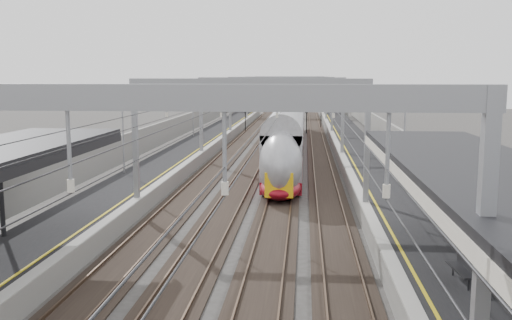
% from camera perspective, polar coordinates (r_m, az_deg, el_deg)
% --- Properties ---
extents(platform_left, '(4.00, 120.00, 1.00)m').
position_cam_1_polar(platform_left, '(55.05, -6.64, 0.82)').
color(platform_left, black).
rests_on(platform_left, ground).
extents(platform_right, '(4.00, 120.00, 1.00)m').
position_cam_1_polar(platform_right, '(54.17, 10.18, 0.62)').
color(platform_right, black).
rests_on(platform_right, ground).
extents(tracks, '(11.40, 140.00, 0.20)m').
position_cam_1_polar(tracks, '(54.09, 1.70, 0.25)').
color(tracks, black).
rests_on(tracks, ground).
extents(overhead_line, '(13.00, 140.00, 6.60)m').
position_cam_1_polar(overhead_line, '(60.16, 2.08, 6.91)').
color(overhead_line, gray).
rests_on(overhead_line, platform_left).
extents(overbridge, '(22.00, 2.20, 6.90)m').
position_cam_1_polar(overbridge, '(108.52, 3.36, 7.14)').
color(overbridge, gray).
rests_on(overbridge, ground).
extents(wall_left, '(0.30, 120.00, 3.20)m').
position_cam_1_polar(wall_left, '(55.64, -9.90, 1.97)').
color(wall_left, gray).
rests_on(wall_left, ground).
extents(wall_right, '(0.30, 120.00, 3.20)m').
position_cam_1_polar(wall_right, '(54.43, 13.57, 1.72)').
color(wall_right, gray).
rests_on(wall_right, ground).
extents(train, '(2.71, 49.29, 4.28)m').
position_cam_1_polar(train, '(56.41, 3.38, 2.68)').
color(train, maroon).
rests_on(train, ground).
extents(bench, '(0.64, 1.81, 0.92)m').
position_cam_1_polar(bench, '(20.20, 20.12, -9.97)').
color(bench, black).
rests_on(bench, platform_right).
extents(signal_green, '(0.32, 0.32, 3.48)m').
position_cam_1_polar(signal_green, '(78.65, -1.08, 4.55)').
color(signal_green, black).
rests_on(signal_green, ground).
extents(signal_red_near, '(0.32, 0.32, 3.48)m').
position_cam_1_polar(signal_red_near, '(77.39, 5.08, 4.46)').
color(signal_red_near, black).
rests_on(signal_red_near, ground).
extents(signal_red_far, '(0.32, 0.32, 3.48)m').
position_cam_1_polar(signal_red_far, '(86.54, 6.53, 4.86)').
color(signal_red_far, black).
rests_on(signal_red_far, ground).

